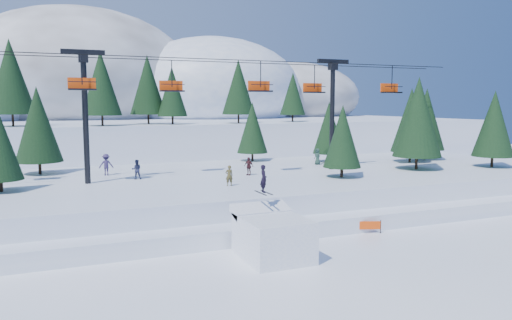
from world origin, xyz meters
name	(u,v)px	position (x,y,z in m)	size (l,w,h in m)	color
ground	(296,270)	(0.00, 0.00, 0.00)	(160.00, 160.00, 0.00)	white
mid_shelf	(199,191)	(0.00, 18.00, 1.25)	(70.00, 22.00, 2.50)	white
berm	(241,226)	(0.00, 8.00, 0.55)	(70.00, 6.00, 1.10)	white
mountain_ridge	(86,98)	(-5.10, 73.36, 9.64)	(119.00, 60.00, 26.46)	white
jump_kicker	(272,236)	(-0.24, 2.50, 1.28)	(3.46, 4.72, 5.15)	white
chairlift	(219,96)	(1.83, 18.05, 9.32)	(46.00, 3.21, 10.28)	black
conifer_stand	(221,125)	(2.06, 18.31, 6.82)	(61.27, 17.51, 8.70)	black
distant_skiers	(148,168)	(-4.18, 18.79, 3.37)	(30.04, 10.00, 1.87)	#362B54
banner_near	(360,226)	(7.42, 5.00, 0.54)	(2.70, 0.98, 0.90)	black
banner_far	(391,219)	(10.46, 5.65, 0.54)	(2.85, 0.31, 0.90)	black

